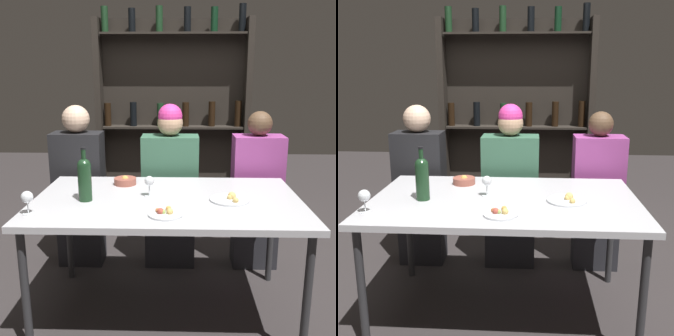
% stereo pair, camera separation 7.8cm
% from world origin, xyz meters
% --- Properties ---
extents(ground_plane, '(10.00, 10.00, 0.00)m').
position_xyz_m(ground_plane, '(0.00, 0.00, 0.00)').
color(ground_plane, '#332D2D').
extents(dining_table, '(1.58, 0.95, 0.76)m').
position_xyz_m(dining_table, '(0.00, 0.00, 0.71)').
color(dining_table, silver).
rests_on(dining_table, ground_plane).
extents(wine_rack_wall, '(1.54, 0.21, 2.12)m').
position_xyz_m(wine_rack_wall, '(0.00, 1.79, 1.08)').
color(wine_rack_wall, '#28231E').
rests_on(wine_rack_wall, ground_plane).
extents(wine_bottle, '(0.08, 0.08, 0.32)m').
position_xyz_m(wine_bottle, '(-0.48, -0.06, 0.90)').
color(wine_bottle, '#19381E').
rests_on(wine_bottle, dining_table).
extents(wine_glass_0, '(0.07, 0.07, 0.13)m').
position_xyz_m(wine_glass_0, '(-0.73, -0.29, 0.85)').
color(wine_glass_0, silver).
rests_on(wine_glass_0, dining_table).
extents(wine_glass_1, '(0.06, 0.06, 0.13)m').
position_xyz_m(wine_glass_1, '(-0.11, 0.04, 0.85)').
color(wine_glass_1, silver).
rests_on(wine_glass_1, dining_table).
extents(food_plate_0, '(0.23, 0.23, 0.05)m').
position_xyz_m(food_plate_0, '(0.37, -0.04, 0.77)').
color(food_plate_0, silver).
rests_on(food_plate_0, dining_table).
extents(food_plate_1, '(0.19, 0.19, 0.04)m').
position_xyz_m(food_plate_1, '(-0.00, -0.29, 0.77)').
color(food_plate_1, silver).
rests_on(food_plate_1, dining_table).
extents(snack_bowl, '(0.15, 0.15, 0.06)m').
position_xyz_m(snack_bowl, '(-0.29, 0.29, 0.79)').
color(snack_bowl, '#995142').
rests_on(snack_bowl, dining_table).
extents(seated_person_left, '(0.38, 0.22, 1.26)m').
position_xyz_m(seated_person_left, '(-0.70, 0.67, 0.60)').
color(seated_person_left, '#26262B').
rests_on(seated_person_left, ground_plane).
extents(seated_person_center, '(0.42, 0.22, 1.27)m').
position_xyz_m(seated_person_center, '(-0.00, 0.67, 0.60)').
color(seated_person_center, '#26262B').
rests_on(seated_person_center, ground_plane).
extents(seated_person_right, '(0.37, 0.22, 1.22)m').
position_xyz_m(seated_person_right, '(0.66, 0.67, 0.57)').
color(seated_person_right, '#26262B').
rests_on(seated_person_right, ground_plane).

